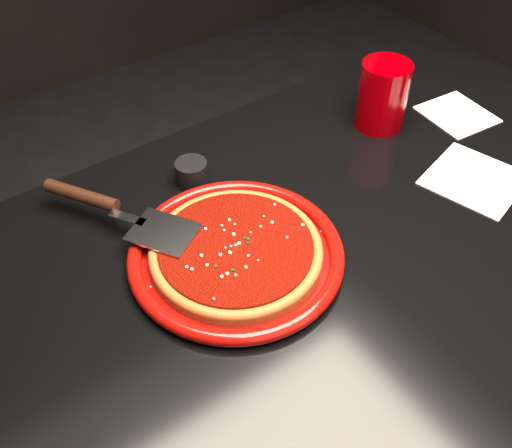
{
  "coord_description": "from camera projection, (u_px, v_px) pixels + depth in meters",
  "views": [
    {
      "loc": [
        -0.5,
        -0.46,
        1.42
      ],
      "look_at": [
        -0.11,
        0.08,
        0.77
      ],
      "focal_mm": 40.0,
      "sensor_mm": 36.0,
      "label": 1
    }
  ],
  "objects": [
    {
      "name": "pizza_crust_rim",
      "position": [
        236.0,
        249.0,
        0.88
      ],
      "size": [
        0.31,
        0.31,
        0.02
      ],
      "primitive_type": "torus",
      "rotation": [
        0.0,
        0.0,
        -0.17
      ],
      "color": "brown",
      "rests_on": "plate"
    },
    {
      "name": "plate",
      "position": [
        236.0,
        254.0,
        0.89
      ],
      "size": [
        0.39,
        0.39,
        0.03
      ],
      "primitive_type": "cylinder",
      "rotation": [
        0.0,
        0.0,
        -0.17
      ],
      "color": "#7A0705",
      "rests_on": "table"
    },
    {
      "name": "pizza_server",
      "position": [
        120.0,
        210.0,
        0.92
      ],
      "size": [
        0.26,
        0.34,
        0.03
      ],
      "primitive_type": null,
      "rotation": [
        0.0,
        0.0,
        0.55
      ],
      "color": "#B5B7BB",
      "rests_on": "plate"
    },
    {
      "name": "pizza_sauce",
      "position": [
        236.0,
        247.0,
        0.88
      ],
      "size": [
        0.28,
        0.28,
        0.01
      ],
      "primitive_type": "cylinder",
      "rotation": [
        0.0,
        0.0,
        -0.17
      ],
      "color": "#6E0D05",
      "rests_on": "plate"
    },
    {
      "name": "table",
      "position": [
        319.0,
        356.0,
        1.21
      ],
      "size": [
        1.2,
        0.8,
        0.75
      ],
      "primitive_type": "cube",
      "color": "black",
      "rests_on": "floor"
    },
    {
      "name": "cup",
      "position": [
        383.0,
        95.0,
        1.12
      ],
      "size": [
        0.12,
        0.12,
        0.14
      ],
      "primitive_type": "cylinder",
      "rotation": [
        0.0,
        0.0,
        -0.33
      ],
      "color": "#840004",
      "rests_on": "table"
    },
    {
      "name": "parmesan_dusting",
      "position": [
        236.0,
        244.0,
        0.88
      ],
      "size": [
        0.23,
        0.23,
        0.01
      ],
      "primitive_type": null,
      "color": "beige",
      "rests_on": "plate"
    },
    {
      "name": "pizza_crust",
      "position": [
        236.0,
        252.0,
        0.89
      ],
      "size": [
        0.31,
        0.31,
        0.01
      ],
      "primitive_type": "cylinder",
      "rotation": [
        0.0,
        0.0,
        -0.17
      ],
      "color": "brown",
      "rests_on": "plate"
    },
    {
      "name": "napkin_b",
      "position": [
        457.0,
        114.0,
        1.19
      ],
      "size": [
        0.14,
        0.14,
        0.0
      ],
      "primitive_type": "cube",
      "rotation": [
        0.0,
        0.0,
        -0.09
      ],
      "color": "white",
      "rests_on": "table"
    },
    {
      "name": "basil_flecks",
      "position": [
        236.0,
        245.0,
        0.88
      ],
      "size": [
        0.21,
        0.21,
        0.0
      ],
      "primitive_type": null,
      "color": "black",
      "rests_on": "plate"
    },
    {
      "name": "ramekin",
      "position": [
        192.0,
        173.0,
        1.02
      ],
      "size": [
        0.07,
        0.07,
        0.04
      ],
      "primitive_type": "cylinder",
      "rotation": [
        0.0,
        0.0,
        -0.24
      ],
      "color": "black",
      "rests_on": "table"
    },
    {
      "name": "floor",
      "position": [
        308.0,
        436.0,
        1.47
      ],
      "size": [
        4.0,
        4.0,
        0.01
      ],
      "primitive_type": "cube",
      "color": "black",
      "rests_on": "ground"
    },
    {
      "name": "napkin_a",
      "position": [
        475.0,
        179.0,
        1.04
      ],
      "size": [
        0.19,
        0.19,
        0.0
      ],
      "primitive_type": "cube",
      "rotation": [
        0.0,
        0.0,
        0.26
      ],
      "color": "white",
      "rests_on": "table"
    }
  ]
}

